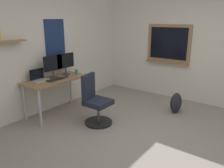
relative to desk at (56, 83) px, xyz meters
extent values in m
plane|color=gray|center=(0.02, -2.07, -0.67)|extent=(5.20, 5.20, 0.00)
cube|color=silver|center=(0.02, 0.38, 0.63)|extent=(5.00, 0.10, 2.60)
cube|color=#997047|center=(-0.82, 0.23, 0.88)|extent=(0.68, 0.20, 0.02)
cube|color=navy|center=(0.31, 0.33, 0.88)|extent=(0.52, 0.01, 0.74)
cube|color=silver|center=(2.47, -2.07, 0.63)|extent=(0.10, 5.00, 2.60)
cube|color=#997047|center=(2.41, -1.35, 0.68)|extent=(0.04, 1.10, 0.90)
cube|color=black|center=(2.39, -1.35, 0.68)|extent=(0.01, 0.94, 0.76)
cube|color=#997047|center=(2.36, -1.35, 0.21)|extent=(0.12, 1.10, 0.03)
cube|color=#997047|center=(0.00, 0.00, 0.07)|extent=(1.32, 0.61, 0.03)
cylinder|color=#B7B7BC|center=(-0.60, -0.24, -0.31)|extent=(0.04, 0.04, 0.72)
cylinder|color=#B7B7BC|center=(0.60, -0.24, -0.31)|extent=(0.04, 0.04, 0.72)
cylinder|color=#B7B7BC|center=(-0.60, 0.24, -0.31)|extent=(0.04, 0.04, 0.72)
cylinder|color=#B7B7BC|center=(0.60, 0.24, -0.31)|extent=(0.04, 0.04, 0.72)
cylinder|color=black|center=(0.14, -1.00, -0.65)|extent=(0.52, 0.52, 0.04)
cylinder|color=#4C4C51|center=(0.14, -1.00, -0.46)|extent=(0.05, 0.05, 0.34)
cube|color=#1E2333|center=(0.14, -1.00, -0.25)|extent=(0.44, 0.44, 0.09)
cube|color=#1E2333|center=(0.10, -0.81, 0.04)|extent=(0.41, 0.16, 0.48)
cube|color=#ADAFB5|center=(-0.30, 0.11, 0.09)|extent=(0.31, 0.21, 0.02)
cube|color=black|center=(-0.30, 0.21, 0.21)|extent=(0.31, 0.01, 0.21)
cylinder|color=#38383D|center=(0.03, 0.11, 0.09)|extent=(0.17, 0.17, 0.01)
cylinder|color=#38383D|center=(0.03, 0.11, 0.17)|extent=(0.03, 0.03, 0.14)
cube|color=black|center=(0.03, 0.10, 0.39)|extent=(0.46, 0.02, 0.31)
cylinder|color=#38383D|center=(0.36, 0.11, 0.09)|extent=(0.17, 0.17, 0.01)
cylinder|color=#38383D|center=(0.36, 0.11, 0.17)|extent=(0.03, 0.03, 0.14)
cube|color=black|center=(0.36, 0.10, 0.39)|extent=(0.46, 0.02, 0.31)
cube|color=black|center=(-0.07, -0.08, 0.09)|extent=(0.37, 0.13, 0.02)
ellipsoid|color=#262628|center=(0.21, -0.08, 0.10)|extent=(0.10, 0.06, 0.03)
cylinder|color=#338C4C|center=(0.56, -0.03, 0.13)|extent=(0.08, 0.08, 0.09)
ellipsoid|color=#232328|center=(1.52, -1.98, -0.45)|extent=(0.32, 0.22, 0.43)
camera|label=1|loc=(-2.84, -3.56, 1.26)|focal=35.97mm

